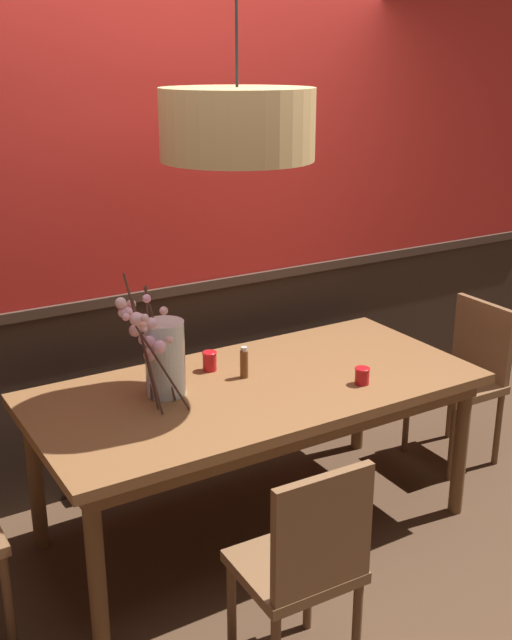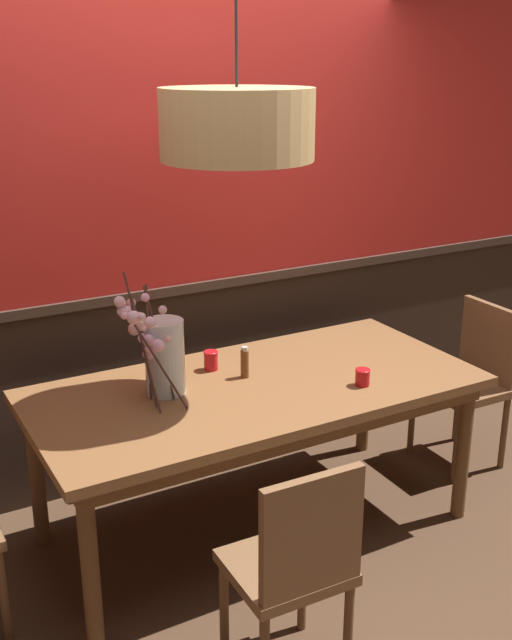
% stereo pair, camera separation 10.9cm
% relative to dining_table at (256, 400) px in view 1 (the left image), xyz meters
% --- Properties ---
extents(ground_plane, '(24.00, 24.00, 0.00)m').
position_rel_dining_table_xyz_m(ground_plane, '(0.00, 0.00, -0.69)').
color(ground_plane, '#4C3321').
extents(back_wall, '(5.32, 0.14, 2.86)m').
position_rel_dining_table_xyz_m(back_wall, '(0.00, 0.80, 0.73)').
color(back_wall, '#2D2119').
rests_on(back_wall, ground).
extents(dining_table, '(2.07, 0.98, 0.77)m').
position_rel_dining_table_xyz_m(dining_table, '(0.00, 0.00, 0.00)').
color(dining_table, brown).
rests_on(dining_table, ground).
extents(chair_head_east_end, '(0.41, 0.44, 0.91)m').
position_rel_dining_table_xyz_m(chair_head_east_end, '(1.40, 0.03, -0.17)').
color(chair_head_east_end, brown).
rests_on(chair_head_east_end, ground).
extents(chair_far_side_left, '(0.47, 0.45, 0.94)m').
position_rel_dining_table_xyz_m(chair_far_side_left, '(-0.27, 0.92, -0.16)').
color(chair_far_side_left, brown).
rests_on(chair_far_side_left, ground).
extents(chair_far_side_right, '(0.48, 0.43, 0.94)m').
position_rel_dining_table_xyz_m(chair_far_side_right, '(0.27, 0.91, -0.17)').
color(chair_far_side_right, brown).
rests_on(chair_far_side_right, ground).
extents(chair_near_side_left, '(0.42, 0.39, 0.92)m').
position_rel_dining_table_xyz_m(chair_near_side_left, '(-0.36, -0.93, -0.17)').
color(chair_near_side_left, brown).
rests_on(chair_near_side_left, ground).
extents(vase_with_blossoms, '(0.33, 0.37, 0.56)m').
position_rel_dining_table_xyz_m(vase_with_blossoms, '(-0.42, 0.11, 0.26)').
color(vase_with_blossoms, silver).
rests_on(vase_with_blossoms, dining_table).
extents(candle_holder_nearer_center, '(0.07, 0.07, 0.09)m').
position_rel_dining_table_xyz_m(candle_holder_nearer_center, '(-0.11, 0.25, 0.13)').
color(candle_holder_nearer_center, red).
rests_on(candle_holder_nearer_center, dining_table).
extents(candle_holder_nearer_edge, '(0.07, 0.07, 0.08)m').
position_rel_dining_table_xyz_m(candle_holder_nearer_edge, '(0.42, -0.25, 0.12)').
color(candle_holder_nearer_edge, red).
rests_on(candle_holder_nearer_edge, dining_table).
extents(condiment_bottle, '(0.04, 0.04, 0.15)m').
position_rel_dining_table_xyz_m(condiment_bottle, '(-0.01, 0.09, 0.15)').
color(condiment_bottle, brown).
rests_on(condiment_bottle, dining_table).
extents(pendant_lamp, '(0.64, 0.64, 1.06)m').
position_rel_dining_table_xyz_m(pendant_lamp, '(-0.09, -0.00, 1.25)').
color(pendant_lamp, tan).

